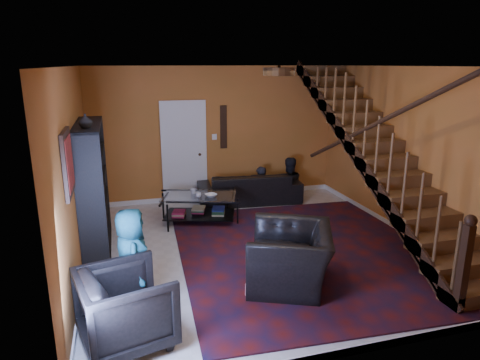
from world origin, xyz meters
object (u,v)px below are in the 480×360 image
object	(u,v)px
bookshelf	(94,191)
coffee_table	(200,206)
armchair_left	(126,308)
armchair_right	(290,257)
sofa	(249,187)

from	to	relation	value
bookshelf	coffee_table	xyz separation A→B (m)	(1.76, 0.83, -0.67)
coffee_table	armchair_left	bearing A→B (deg)	-112.89
armchair_left	coffee_table	bearing A→B (deg)	-36.96
bookshelf	armchair_right	bearing A→B (deg)	-36.32
armchair_left	armchair_right	world-z (taller)	armchair_left
sofa	coffee_table	bearing A→B (deg)	41.19
armchair_right	armchair_left	bearing A→B (deg)	-47.67
coffee_table	sofa	bearing A→B (deg)	35.44
armchair_left	coffee_table	xyz separation A→B (m)	(1.41, 3.33, -0.12)
sofa	armchair_right	xyz separation A→B (m)	(-0.53, -3.51, 0.07)
sofa	armchair_left	distance (m)	4.96
sofa	coffee_table	size ratio (longest dim) A/B	1.44
armchair_left	coffee_table	size ratio (longest dim) A/B	0.60
sofa	coffee_table	distance (m)	1.51
bookshelf	sofa	world-z (taller)	bookshelf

